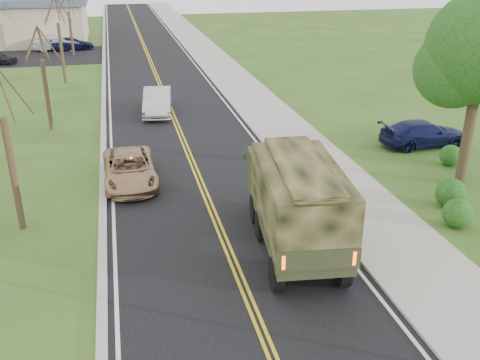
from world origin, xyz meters
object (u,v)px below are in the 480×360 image
object	(u,v)px
sedan_silver	(157,102)
suv_champagne	(130,169)
military_truck	(296,197)
pickup_navy	(423,134)

from	to	relation	value
sedan_silver	suv_champagne	bearing A→B (deg)	-94.59
military_truck	sedan_silver	xyz separation A→B (m)	(-3.03, 17.53, -1.16)
sedan_silver	pickup_navy	bearing A→B (deg)	-28.50
sedan_silver	pickup_navy	distance (m)	15.74
military_truck	pickup_navy	world-z (taller)	military_truck
suv_champagne	pickup_navy	world-z (taller)	pickup_navy
suv_champagne	military_truck	bearing A→B (deg)	-54.38
suv_champagne	sedan_silver	bearing A→B (deg)	77.66
military_truck	suv_champagne	bearing A→B (deg)	133.15
military_truck	sedan_silver	size ratio (longest dim) A/B	1.49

